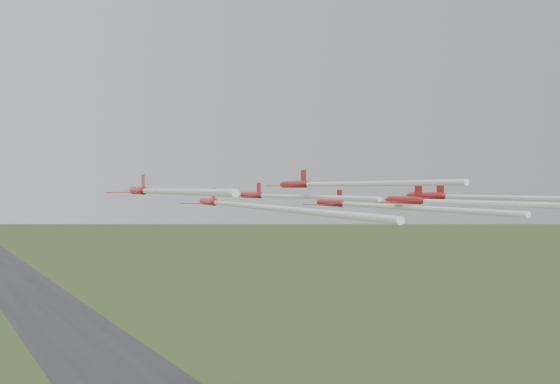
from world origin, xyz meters
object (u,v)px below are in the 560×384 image
jet_row2_right (362,205)px  jet_lead (274,196)px  jet_row3_left (153,191)px  jet_row4_right (459,202)px  jet_row3_mid (322,184)px  jet_row3_right (495,197)px  jet_row2_left (237,205)px

jet_row2_right → jet_lead: bearing=127.0°
jet_row2_right → jet_row3_left: (-34.44, -3.37, 2.22)m
jet_row4_right → jet_row3_left: bearing=158.1°
jet_lead → jet_row2_right: (7.04, -15.20, -1.28)m
jet_lead → jet_row2_right: size_ratio=0.92×
jet_row3_mid → jet_row3_right: jet_row3_mid is taller
jet_row2_right → jet_row3_left: size_ratio=1.12×
jet_row3_left → jet_row3_mid: 22.15m
jet_row2_right → jet_row3_mid: bearing=-136.8°
jet_row2_right → jet_row3_left: jet_row3_left is taller
jet_row3_mid → jet_lead: bearing=85.0°
jet_row3_left → jet_row3_right: size_ratio=0.74×
jet_row2_left → jet_row3_right: (32.24, -15.13, 0.90)m
jet_row2_right → jet_row3_right: (9.91, -16.86, 1.29)m
jet_lead → jet_row3_left: bearing=-138.0°
jet_lead → jet_row3_left: jet_row3_left is taller
jet_row2_right → jet_row3_mid: size_ratio=1.23×
jet_lead → jet_row3_mid: (-5.69, -22.86, 1.82)m
jet_row2_left → jet_row3_mid: 11.60m
jet_row2_left → jet_row3_mid: jet_row3_mid is taller
jet_lead → jet_row4_right: size_ratio=1.00×
jet_row3_left → jet_row3_right: (44.35, -13.49, -0.93)m
jet_row3_mid → jet_row4_right: size_ratio=0.87×
jet_row2_right → jet_row3_left: 34.67m
jet_row3_left → jet_row4_right: (30.72, -19.86, -1.31)m
jet_lead → jet_row4_right: 38.58m
jet_row2_left → jet_lead: bearing=59.5°
jet_lead → jet_row4_right: (3.33, -38.43, -0.37)m
jet_row3_mid → jet_row4_right: 18.13m
jet_row4_right → jet_row3_right: bearing=36.0°
jet_row3_mid → jet_row3_right: 24.50m
jet_row2_right → jet_row4_right: 23.54m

